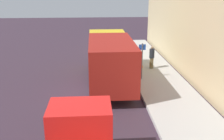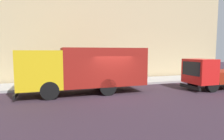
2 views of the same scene
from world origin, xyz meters
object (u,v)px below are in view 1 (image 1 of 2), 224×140
at_px(street_sign_post, 142,58).
at_px(pedestrian_walking, 152,57).
at_px(traffic_cone_orange, 140,63).
at_px(large_utility_truck, 110,57).

bearing_deg(street_sign_post, pedestrian_walking, 63.09).
distance_m(pedestrian_walking, traffic_cone_orange, 1.01).
relative_size(pedestrian_walking, traffic_cone_orange, 2.62).
distance_m(traffic_cone_orange, street_sign_post, 2.87).
xyz_separation_m(pedestrian_walking, traffic_cone_orange, (-0.77, 0.34, -0.56)).
xyz_separation_m(large_utility_truck, street_sign_post, (2.09, 0.17, -0.14)).
height_order(large_utility_truck, street_sign_post, large_utility_truck).
bearing_deg(traffic_cone_orange, street_sign_post, -98.44).
relative_size(large_utility_truck, street_sign_post, 3.44).
bearing_deg(large_utility_truck, street_sign_post, 4.59).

